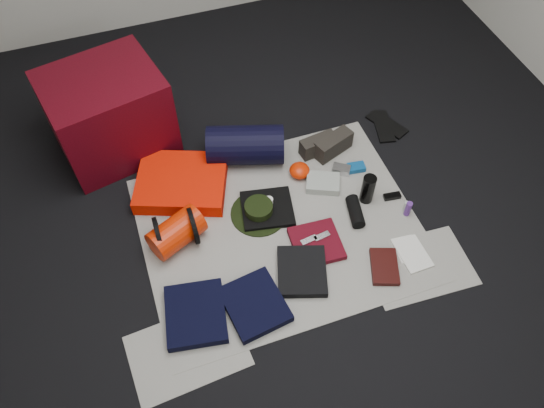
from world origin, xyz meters
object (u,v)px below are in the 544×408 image
object	(u,v)px
paperback_book	(384,267)
navy_duffel	(245,145)
stuff_sack	(177,232)
water_bottle	(368,189)
sleeping_pad	(182,183)
red_cabinet	(109,114)
compact_camera	(341,169)

from	to	relation	value
paperback_book	navy_duffel	bearing A→B (deg)	135.38
stuff_sack	navy_duffel	xyz separation A→B (m)	(0.56, 0.48, 0.03)
water_bottle	stuff_sack	bearing A→B (deg)	175.98
sleeping_pad	navy_duffel	bearing A→B (deg)	12.43
sleeping_pad	water_bottle	world-z (taller)	water_bottle
stuff_sack	water_bottle	size ratio (longest dim) A/B	1.53
red_cabinet	stuff_sack	bearing A→B (deg)	-89.52
sleeping_pad	stuff_sack	xyz separation A→B (m)	(-0.11, -0.38, 0.04)
water_bottle	compact_camera	xyz separation A→B (m)	(-0.06, 0.25, -0.08)
red_cabinet	water_bottle	size ratio (longest dim) A/B	3.35
red_cabinet	navy_duffel	xyz separation A→B (m)	(0.76, -0.40, -0.15)
navy_duffel	red_cabinet	bearing A→B (deg)	170.12
navy_duffel	compact_camera	world-z (taller)	navy_duffel
compact_camera	stuff_sack	bearing A→B (deg)	-137.20
stuff_sack	compact_camera	xyz separation A→B (m)	(1.10, 0.17, -0.07)
red_cabinet	navy_duffel	distance (m)	0.87
navy_duffel	stuff_sack	bearing A→B (deg)	-122.13
compact_camera	paperback_book	bearing A→B (deg)	-60.13
water_bottle	paperback_book	size ratio (longest dim) A/B	0.89
water_bottle	compact_camera	world-z (taller)	water_bottle
navy_duffel	compact_camera	bearing A→B (deg)	-12.05
sleeping_pad	paperback_book	world-z (taller)	sleeping_pad
sleeping_pad	stuff_sack	size ratio (longest dim) A/B	1.73
stuff_sack	compact_camera	size ratio (longest dim) A/B	2.81
red_cabinet	stuff_sack	distance (m)	0.91
navy_duffel	water_bottle	bearing A→B (deg)	-25.56
sleeping_pad	navy_duffel	distance (m)	0.46
red_cabinet	navy_duffel	size ratio (longest dim) A/B	1.41
sleeping_pad	water_bottle	distance (m)	1.14
red_cabinet	stuff_sack	world-z (taller)	red_cabinet
red_cabinet	paperback_book	bearing A→B (deg)	-61.27
paperback_book	sleeping_pad	bearing A→B (deg)	155.17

